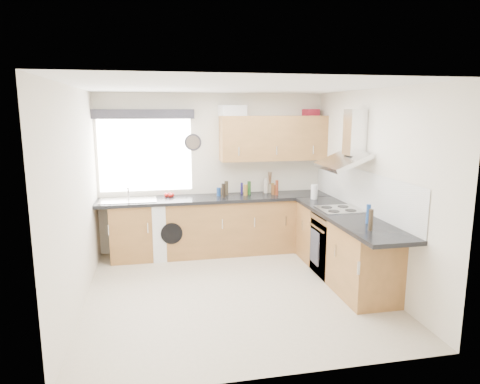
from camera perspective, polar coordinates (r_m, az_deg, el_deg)
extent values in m
plane|color=beige|center=(5.51, -0.81, -13.06)|extent=(3.60, 3.60, 0.00)
cube|color=white|center=(5.05, -0.89, 13.87)|extent=(3.60, 3.60, 0.02)
cube|color=silver|center=(6.89, -3.62, 2.60)|extent=(3.60, 0.02, 2.50)
cube|color=silver|center=(3.43, 4.74, -5.83)|extent=(3.60, 0.02, 2.50)
cube|color=silver|center=(5.13, -21.04, -0.95)|extent=(0.02, 3.60, 2.50)
cube|color=silver|center=(5.74, 17.10, 0.49)|extent=(0.02, 3.60, 2.50)
cube|color=silver|center=(6.78, -12.49, 4.79)|extent=(1.40, 0.02, 1.10)
cube|color=#2A2930|center=(6.66, -12.72, 10.11)|extent=(1.50, 0.18, 0.14)
cube|color=white|center=(6.01, 15.63, 0.33)|extent=(0.01, 3.00, 0.54)
cube|color=brown|center=(6.76, -4.04, -4.67)|extent=(3.00, 0.58, 0.86)
cube|color=brown|center=(7.13, 8.87, -3.96)|extent=(0.60, 0.60, 0.86)
cube|color=brown|center=(5.94, 13.49, -7.16)|extent=(0.58, 2.10, 0.86)
cube|color=black|center=(6.66, -3.22, -0.87)|extent=(3.60, 0.62, 0.05)
cube|color=black|center=(5.68, 14.23, -3.24)|extent=(0.62, 2.42, 0.05)
cube|color=black|center=(6.06, 12.81, -6.80)|extent=(0.56, 0.58, 0.85)
cube|color=silver|center=(5.93, 13.00, -2.26)|extent=(0.52, 0.52, 0.01)
cube|color=brown|center=(6.86, 4.49, 7.17)|extent=(1.70, 0.35, 0.70)
cube|color=silver|center=(6.72, -9.21, -4.76)|extent=(0.65, 0.63, 0.89)
cylinder|color=#2A2930|center=(6.78, -6.29, 6.59)|extent=(0.27, 0.04, 0.27)
cube|color=silver|center=(6.79, -1.07, 10.81)|extent=(0.44, 0.36, 0.16)
cube|color=maroon|center=(7.14, 9.43, 10.43)|extent=(0.25, 0.22, 0.10)
cylinder|color=gray|center=(7.02, 3.99, 0.51)|extent=(0.13, 0.13, 0.14)
cylinder|color=silver|center=(6.57, 9.87, 0.02)|extent=(0.12, 0.12, 0.22)
cylinder|color=black|center=(6.55, -2.22, 0.15)|extent=(0.06, 0.06, 0.22)
cylinder|color=#211955|center=(6.87, 0.23, 0.50)|extent=(0.04, 0.04, 0.18)
cylinder|color=brown|center=(6.84, 4.49, 0.31)|extent=(0.07, 0.07, 0.16)
cylinder|color=brown|center=(6.74, 0.74, 0.26)|extent=(0.06, 0.06, 0.17)
cylinder|color=navy|center=(6.73, -2.87, 0.04)|extent=(0.07, 0.07, 0.13)
cylinder|color=maroon|center=(6.79, 4.93, 0.58)|extent=(0.05, 0.05, 0.24)
cylinder|color=brown|center=(6.98, 4.39, 0.53)|extent=(0.06, 0.06, 0.16)
cylinder|color=#22551E|center=(6.83, 1.22, 0.08)|extent=(0.06, 0.06, 0.10)
cylinder|color=#204719|center=(6.82, 1.23, 0.56)|extent=(0.06, 0.06, 0.21)
cylinder|color=brown|center=(6.79, -2.63, 0.07)|extent=(0.07, 0.07, 0.12)
cylinder|color=#BDB1A1|center=(6.96, 3.47, 0.83)|extent=(0.07, 0.07, 0.24)
cylinder|color=#362D1E|center=(6.79, -1.84, 0.53)|extent=(0.06, 0.06, 0.22)
cylinder|color=navy|center=(5.30, 16.74, -2.81)|extent=(0.05, 0.05, 0.23)
cylinder|color=#352A1D|center=(5.00, 17.04, -3.58)|extent=(0.05, 0.05, 0.24)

